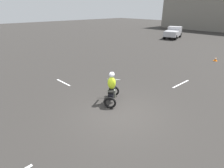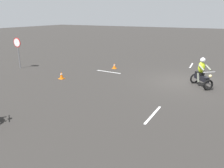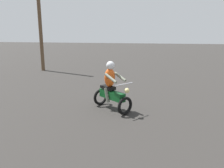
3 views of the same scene
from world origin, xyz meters
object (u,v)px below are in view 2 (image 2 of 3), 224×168
motorcycle_rider_foreground (202,74)px  traffic_cone_mid_center (61,75)px  stop_sign (18,47)px  traffic_cone_mid_left (114,66)px

motorcycle_rider_foreground → traffic_cone_mid_center: bearing=-22.3°
motorcycle_rider_foreground → stop_sign: bearing=-31.9°
traffic_cone_mid_center → motorcycle_rider_foreground: bearing=-163.0°
stop_sign → traffic_cone_mid_left: 7.38m
traffic_cone_mid_center → traffic_cone_mid_left: 4.42m
motorcycle_rider_foreground → traffic_cone_mid_left: bearing=-53.5°
motorcycle_rider_foreground → traffic_cone_mid_left: (6.33, -1.61, -0.54)m
stop_sign → traffic_cone_mid_center: bearing=170.2°
traffic_cone_mid_center → stop_sign: bearing=-9.8°
stop_sign → traffic_cone_mid_left: bearing=-153.3°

